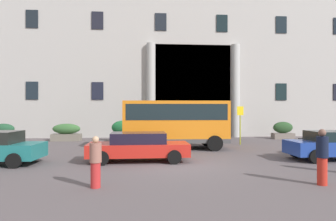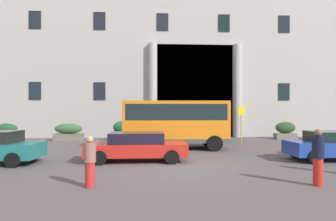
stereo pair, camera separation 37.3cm
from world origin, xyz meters
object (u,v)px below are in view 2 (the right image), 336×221
object	(u,v)px
hedge_planter_east	(285,131)
motorcycle_near_kerb	(306,145)
hedge_planter_entrance_right	(191,132)
parked_coupe_end	(137,146)
hedge_planter_west	(68,132)
pedestrian_man_crossing	(90,162)
orange_minibus	(176,120)
motorcycle_far_end	(133,146)
parked_sedan_far	(335,145)
bus_stop_sign	(241,121)
hedge_planter_far_east	(124,131)
hedge_planter_entrance_left	(7,133)
pedestrian_woman_dark_dress	(318,157)

from	to	relation	value
hedge_planter_east	motorcycle_near_kerb	bearing A→B (deg)	-107.70
hedge_planter_entrance_right	parked_coupe_end	size ratio (longest dim) A/B	0.36
hedge_planter_west	pedestrian_man_crossing	xyz separation A→B (m)	(4.45, -13.99, 0.15)
hedge_planter_entrance_right	hedge_planter_east	size ratio (longest dim) A/B	0.98
orange_minibus	motorcycle_far_end	distance (m)	3.60
hedge_planter_entrance_right	pedestrian_man_crossing	bearing A→B (deg)	-109.71
parked_sedan_far	motorcycle_near_kerb	size ratio (longest dim) A/B	2.22
hedge_planter_east	pedestrian_man_crossing	bearing A→B (deg)	-131.94
hedge_planter_west	motorcycle_near_kerb	distance (m)	16.54
hedge_planter_west	parked_sedan_far	bearing A→B (deg)	-33.10
parked_sedan_far	bus_stop_sign	bearing A→B (deg)	110.97
bus_stop_sign	hedge_planter_west	xyz separation A→B (m)	(-12.44, 3.38, -0.98)
parked_sedan_far	hedge_planter_east	bearing A→B (deg)	76.87
hedge_planter_far_east	hedge_planter_entrance_left	world-z (taller)	hedge_planter_far_east
hedge_planter_far_east	parked_sedan_far	xyz separation A→B (m)	(10.65, -9.29, -0.04)
hedge_planter_east	parked_coupe_end	distance (m)	15.00
hedge_planter_entrance_right	parked_coupe_end	distance (m)	10.19
pedestrian_woman_dark_dress	pedestrian_man_crossing	bearing A→B (deg)	76.70
hedge_planter_far_east	parked_coupe_end	world-z (taller)	hedge_planter_far_east
hedge_planter_west	parked_coupe_end	xyz separation A→B (m)	(5.66, -9.45, 0.06)
pedestrian_woman_dark_dress	parked_sedan_far	bearing A→B (deg)	-48.93
hedge_planter_east	motorcycle_far_end	world-z (taller)	hedge_planter_east
parked_sedan_far	motorcycle_far_end	size ratio (longest dim) A/B	2.31
hedge_planter_entrance_right	motorcycle_near_kerb	size ratio (longest dim) A/B	0.84
hedge_planter_west	hedge_planter_entrance_left	world-z (taller)	hedge_planter_entrance_left
hedge_planter_far_east	pedestrian_man_crossing	bearing A→B (deg)	-89.43
motorcycle_far_end	pedestrian_man_crossing	world-z (taller)	pedestrian_man_crossing
bus_stop_sign	hedge_planter_entrance_left	distance (m)	17.24
hedge_planter_east	hedge_planter_entrance_right	bearing A→B (deg)	-178.73
motorcycle_far_end	pedestrian_man_crossing	size ratio (longest dim) A/B	1.22
pedestrian_man_crossing	parked_coupe_end	bearing A→B (deg)	92.99
hedge_planter_entrance_left	pedestrian_woman_dark_dress	size ratio (longest dim) A/B	0.92
parked_sedan_far	motorcycle_far_end	xyz separation A→B (m)	(-9.59, 2.30, -0.25)
motorcycle_far_end	parked_sedan_far	bearing A→B (deg)	-28.02
bus_stop_sign	pedestrian_woman_dark_dress	size ratio (longest dim) A/B	1.47
bus_stop_sign	hedge_planter_west	bearing A→B (deg)	164.81
hedge_planter_east	pedestrian_woman_dark_dress	xyz separation A→B (m)	(-5.65, -14.40, 0.22)
orange_minibus	parked_coupe_end	bearing A→B (deg)	-115.54
hedge_planter_far_east	motorcycle_near_kerb	bearing A→B (deg)	-34.50
hedge_planter_west	motorcycle_far_end	bearing A→B (deg)	-54.24
hedge_planter_far_east	hedge_planter_entrance_left	distance (m)	8.81
pedestrian_woman_dark_dress	bus_stop_sign	bearing A→B (deg)	-16.23
hedge_planter_entrance_left	parked_coupe_end	world-z (taller)	hedge_planter_entrance_left
hedge_planter_entrance_right	parked_sedan_far	distance (m)	11.20
hedge_planter_entrance_right	hedge_planter_west	world-z (taller)	hedge_planter_entrance_right
motorcycle_near_kerb	hedge_planter_west	bearing A→B (deg)	139.03
orange_minibus	hedge_planter_west	world-z (taller)	orange_minibus
bus_stop_sign	motorcycle_far_end	size ratio (longest dim) A/B	1.36
hedge_planter_west	parked_sedan_far	distance (m)	17.86
hedge_planter_west	hedge_planter_far_east	world-z (taller)	hedge_planter_far_east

